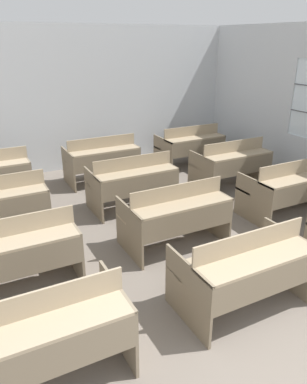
{
  "coord_description": "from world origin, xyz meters",
  "views": [
    {
      "loc": [
        -2.1,
        -0.84,
        2.58
      ],
      "look_at": [
        -0.04,
        3.12,
        0.74
      ],
      "focal_mm": 35.0,
      "sensor_mm": 36.0,
      "label": 1
    }
  ],
  "objects_px": {
    "bench_front_center": "(245,267)",
    "bench_second_left": "(15,251)",
    "bench_second_center": "(175,214)",
    "bench_third_center": "(132,181)",
    "bench_third_right": "(232,163)",
    "bench_back_right": "(190,145)",
    "bench_front_left": "(43,333)",
    "bench_second_right": "(288,187)",
    "bench_back_center": "(102,158)"
  },
  "relations": [
    {
      "from": "bench_second_left",
      "to": "bench_back_center",
      "type": "distance_m",
      "value": 3.4
    },
    {
      "from": "bench_front_center",
      "to": "bench_back_right",
      "type": "distance_m",
      "value": 4.6
    },
    {
      "from": "bench_front_center",
      "to": "bench_second_center",
      "type": "distance_m",
      "value": 1.38
    },
    {
      "from": "bench_front_left",
      "to": "bench_front_center",
      "type": "xyz_separation_m",
      "value": [
        1.99,
        -0.02,
        0.0
      ]
    },
    {
      "from": "bench_second_center",
      "to": "bench_back_center",
      "type": "bearing_deg",
      "value": 90.05
    },
    {
      "from": "bench_second_right",
      "to": "bench_back_right",
      "type": "bearing_deg",
      "value": 90.4
    },
    {
      "from": "bench_front_left",
      "to": "bench_second_right",
      "type": "distance_m",
      "value": 4.25
    },
    {
      "from": "bench_second_left",
      "to": "bench_back_right",
      "type": "distance_m",
      "value": 4.87
    },
    {
      "from": "bench_second_left",
      "to": "bench_second_right",
      "type": "xyz_separation_m",
      "value": [
        4.03,
        0.02,
        0.0
      ]
    },
    {
      "from": "bench_second_left",
      "to": "bench_back_right",
      "type": "height_order",
      "value": "same"
    },
    {
      "from": "bench_front_center",
      "to": "bench_third_center",
      "type": "bearing_deg",
      "value": 89.53
    },
    {
      "from": "bench_back_center",
      "to": "bench_back_right",
      "type": "height_order",
      "value": "same"
    },
    {
      "from": "bench_front_left",
      "to": "bench_second_left",
      "type": "bearing_deg",
      "value": 90.21
    },
    {
      "from": "bench_second_center",
      "to": "bench_back_right",
      "type": "relative_size",
      "value": 1.0
    },
    {
      "from": "bench_front_center",
      "to": "bench_third_center",
      "type": "xyz_separation_m",
      "value": [
        0.02,
        2.75,
        0.0
      ]
    },
    {
      "from": "bench_front_left",
      "to": "bench_third_right",
      "type": "xyz_separation_m",
      "value": [
        4.02,
        2.75,
        0.0
      ]
    },
    {
      "from": "bench_second_left",
      "to": "bench_third_right",
      "type": "xyz_separation_m",
      "value": [
        4.03,
        1.4,
        0.0
      ]
    },
    {
      "from": "bench_front_left",
      "to": "bench_front_center",
      "type": "relative_size",
      "value": 1.0
    },
    {
      "from": "bench_second_center",
      "to": "bench_third_center",
      "type": "bearing_deg",
      "value": 89.71
    },
    {
      "from": "bench_third_center",
      "to": "bench_third_right",
      "type": "distance_m",
      "value": 2.01
    },
    {
      "from": "bench_third_right",
      "to": "bench_back_center",
      "type": "bearing_deg",
      "value": 146.11
    },
    {
      "from": "bench_second_center",
      "to": "bench_third_right",
      "type": "relative_size",
      "value": 1.0
    },
    {
      "from": "bench_third_right",
      "to": "bench_back_center",
      "type": "distance_m",
      "value": 2.43
    },
    {
      "from": "bench_third_right",
      "to": "bench_back_center",
      "type": "relative_size",
      "value": 1.0
    },
    {
      "from": "bench_second_center",
      "to": "bench_third_center",
      "type": "height_order",
      "value": "same"
    },
    {
      "from": "bench_second_left",
      "to": "bench_third_center",
      "type": "relative_size",
      "value": 1.0
    },
    {
      "from": "bench_front_center",
      "to": "bench_second_center",
      "type": "relative_size",
      "value": 1.0
    },
    {
      "from": "bench_second_left",
      "to": "bench_second_center",
      "type": "distance_m",
      "value": 2.01
    },
    {
      "from": "bench_second_right",
      "to": "bench_third_right",
      "type": "xyz_separation_m",
      "value": [
        -0.0,
        1.37,
        0.0
      ]
    },
    {
      "from": "bench_back_right",
      "to": "bench_front_left",
      "type": "bearing_deg",
      "value": -134.17
    },
    {
      "from": "bench_second_left",
      "to": "bench_front_center",
      "type": "bearing_deg",
      "value": -34.66
    },
    {
      "from": "bench_front_center",
      "to": "bench_second_left",
      "type": "relative_size",
      "value": 1.0
    },
    {
      "from": "bench_third_right",
      "to": "bench_back_center",
      "type": "xyz_separation_m",
      "value": [
        -2.02,
        1.36,
        0.0
      ]
    },
    {
      "from": "bench_second_center",
      "to": "bench_back_center",
      "type": "xyz_separation_m",
      "value": [
        -0.0,
        2.75,
        0.0
      ]
    },
    {
      "from": "bench_front_left",
      "to": "bench_second_right",
      "type": "height_order",
      "value": "same"
    },
    {
      "from": "bench_third_right",
      "to": "bench_second_left",
      "type": "bearing_deg",
      "value": -160.89
    },
    {
      "from": "bench_front_left",
      "to": "bench_front_center",
      "type": "bearing_deg",
      "value": -0.61
    },
    {
      "from": "bench_front_center",
      "to": "bench_second_right",
      "type": "height_order",
      "value": "same"
    },
    {
      "from": "bench_front_center",
      "to": "bench_back_right",
      "type": "height_order",
      "value": "same"
    },
    {
      "from": "bench_second_center",
      "to": "bench_front_center",
      "type": "bearing_deg",
      "value": -90.64
    },
    {
      "from": "bench_back_right",
      "to": "bench_second_center",
      "type": "bearing_deg",
      "value": -125.96
    },
    {
      "from": "bench_third_center",
      "to": "bench_front_center",
      "type": "bearing_deg",
      "value": -90.47
    },
    {
      "from": "bench_front_left",
      "to": "bench_second_center",
      "type": "height_order",
      "value": "same"
    },
    {
      "from": "bench_second_left",
      "to": "bench_second_right",
      "type": "relative_size",
      "value": 1.0
    },
    {
      "from": "bench_front_center",
      "to": "bench_back_right",
      "type": "bearing_deg",
      "value": 64.05
    },
    {
      "from": "bench_front_center",
      "to": "bench_third_center",
      "type": "relative_size",
      "value": 1.0
    },
    {
      "from": "bench_front_left",
      "to": "bench_third_right",
      "type": "height_order",
      "value": "same"
    },
    {
      "from": "bench_front_center",
      "to": "bench_second_right",
      "type": "relative_size",
      "value": 1.0
    },
    {
      "from": "bench_front_left",
      "to": "bench_third_center",
      "type": "xyz_separation_m",
      "value": [
        2.01,
        2.73,
        0.0
      ]
    },
    {
      "from": "bench_second_right",
      "to": "bench_third_right",
      "type": "bearing_deg",
      "value": 90.03
    }
  ]
}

